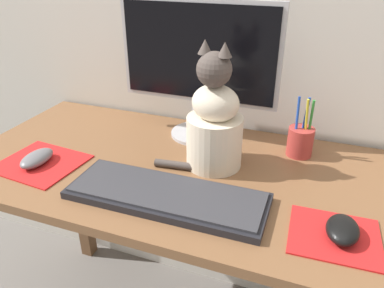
% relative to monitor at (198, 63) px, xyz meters
% --- Properties ---
extents(desk, '(1.25, 0.60, 0.72)m').
position_rel_monitor_xyz_m(desk, '(0.04, -0.20, -0.34)').
color(desk, brown).
rests_on(desk, ground_plane).
extents(monitor, '(0.47, 0.17, 0.41)m').
position_rel_monitor_xyz_m(monitor, '(0.00, 0.00, 0.00)').
color(monitor, '#B2B2B7').
rests_on(monitor, desk).
extents(keyboard, '(0.47, 0.17, 0.02)m').
position_rel_monitor_xyz_m(keyboard, '(0.05, -0.35, -0.22)').
color(keyboard, black).
rests_on(keyboard, desk).
extents(mousepad_left, '(0.23, 0.21, 0.00)m').
position_rel_monitor_xyz_m(mousepad_left, '(-0.34, -0.32, -0.23)').
color(mousepad_left, red).
rests_on(mousepad_left, desk).
extents(mousepad_right, '(0.19, 0.17, 0.00)m').
position_rel_monitor_xyz_m(mousepad_right, '(0.42, -0.35, -0.23)').
color(mousepad_right, red).
rests_on(mousepad_right, desk).
extents(computer_mouse_left, '(0.06, 0.11, 0.03)m').
position_rel_monitor_xyz_m(computer_mouse_left, '(-0.35, -0.33, -0.21)').
color(computer_mouse_left, slate).
rests_on(computer_mouse_left, mousepad_left).
extents(computer_mouse_right, '(0.07, 0.10, 0.04)m').
position_rel_monitor_xyz_m(computer_mouse_right, '(0.43, -0.35, -0.21)').
color(computer_mouse_right, black).
rests_on(computer_mouse_right, mousepad_right).
extents(cat, '(0.24, 0.18, 0.34)m').
position_rel_monitor_xyz_m(cat, '(0.10, -0.16, -0.11)').
color(cat, beige).
rests_on(cat, desk).
extents(pen_cup, '(0.07, 0.07, 0.17)m').
position_rel_monitor_xyz_m(pen_cup, '(0.31, -0.02, -0.19)').
color(pen_cup, '#B23833').
rests_on(pen_cup, desk).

